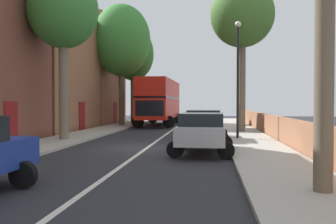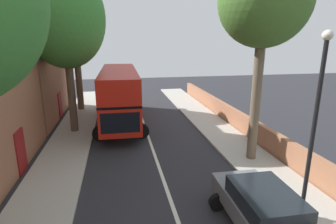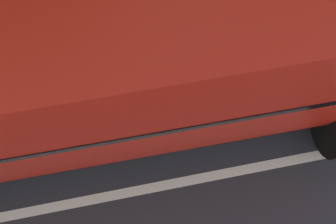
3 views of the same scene
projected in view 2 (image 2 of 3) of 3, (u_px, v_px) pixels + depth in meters
double_decker_bus at (120, 93)px, 19.89m from camera, size 3.67×10.70×4.06m
parked_car_grey_right_0 at (262, 208)px, 8.54m from camera, size 2.59×4.43×1.64m
street_tree_left_0 at (74, 29)px, 22.53m from camera, size 4.28×4.28×9.75m
street_tree_right_1 at (264, 2)px, 12.18m from camera, size 4.24×4.24×9.96m
street_tree_left_4 at (64, 18)px, 16.58m from camera, size 5.04×5.04×10.51m
lamppost_right at (316, 116)px, 8.50m from camera, size 0.32×0.32×6.31m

